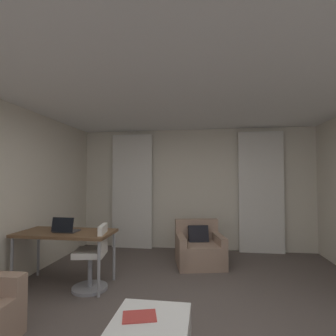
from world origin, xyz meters
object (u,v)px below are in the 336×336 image
at_px(desk_chair, 93,260).
at_px(laptop, 65,229).
at_px(magazine_open, 139,316).
at_px(armchair, 199,250).
at_px(desk, 66,236).

distance_m(desk_chair, laptop, 0.61).
distance_m(laptop, magazine_open, 2.00).
distance_m(armchair, desk, 2.25).
xyz_separation_m(armchair, desk, (-1.88, -1.16, 0.43)).
xyz_separation_m(armchair, laptop, (-1.87, -1.19, 0.54)).
bearing_deg(desk, magazine_open, -43.28).
xyz_separation_m(desk, desk_chair, (0.45, -0.08, -0.30)).
height_order(armchair, magazine_open, armchair).
height_order(desk, desk_chair, desk_chair).
height_order(armchair, laptop, laptop).
bearing_deg(magazine_open, desk_chair, 127.70).
relative_size(armchair, laptop, 2.90).
bearing_deg(magazine_open, laptop, 137.28).
bearing_deg(magazine_open, armchair, 80.09).
height_order(desk_chair, magazine_open, desk_chair).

